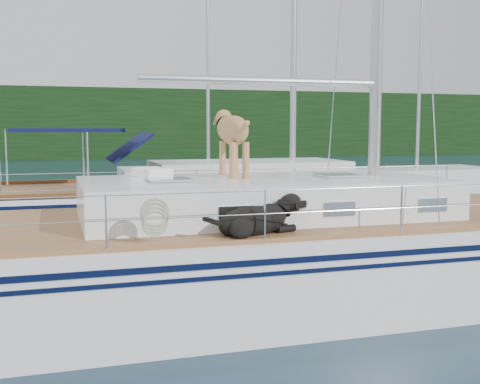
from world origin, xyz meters
name	(u,v)px	position (x,y,z in m)	size (l,w,h in m)	color
ground	(211,304)	(0.00, 0.00, 0.00)	(120.00, 120.00, 0.00)	black
tree_line	(79,123)	(0.00, 45.00, 3.00)	(90.00, 3.00, 6.00)	black
shore_bank	(80,151)	(0.00, 46.20, 0.60)	(92.00, 1.00, 1.20)	#595147
main_sailboat	(217,257)	(0.09, 0.00, 0.68)	(12.00, 3.80, 14.01)	white
neighbor_sailboat	(207,205)	(1.50, 6.22, 0.63)	(11.00, 3.50, 13.30)	white
bg_boat_center	(208,179)	(4.00, 16.00, 0.45)	(7.20, 3.00, 11.65)	white
bg_boat_east	(416,180)	(12.00, 13.00, 0.46)	(6.40, 3.00, 11.65)	white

